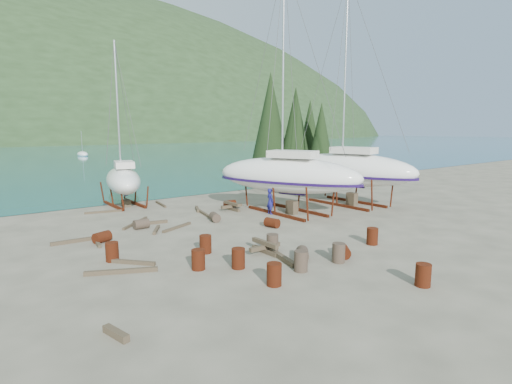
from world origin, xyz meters
TOP-DOWN VIEW (x-y plane):
  - ground at (0.00, 0.00)m, footprint 600.00×600.00m
  - far_house_right at (30.00, 190.00)m, footprint 6.60×5.60m
  - cypress_near_right at (12.50, 12.00)m, footprint 3.60×3.60m
  - cypress_mid_right at (14.00, 10.00)m, footprint 3.06×3.06m
  - cypress_back_left at (11.00, 14.00)m, footprint 4.14×4.14m
  - cypress_far_right at (15.50, 13.00)m, footprint 3.24×3.24m
  - moored_boat_mid at (10.00, 80.00)m, footprint 2.00×5.00m
  - large_sailboat_near at (4.38, 4.14)m, footprint 7.25×11.25m
  - large_sailboat_far at (10.40, 3.69)m, footprint 6.02×11.44m
  - small_sailboat_shore at (-3.93, 13.98)m, footprint 4.37×8.22m
  - worker at (3.14, 4.55)m, footprint 0.53×0.72m
  - drum_0 at (-5.16, -5.66)m, footprint 0.58×0.58m
  - drum_1 at (-2.17, -4.14)m, footprint 1.02×1.04m
  - drum_2 at (-8.53, 4.45)m, footprint 1.03×0.87m
  - drum_3 at (-0.71, -9.19)m, footprint 0.58×0.58m
  - drum_4 at (2.19, 8.21)m, footprint 0.97×0.73m
  - drum_5 at (-2.45, -2.34)m, footprint 0.58×0.58m
  - drum_6 at (0.72, 1.46)m, footprint 0.75×0.98m
  - drum_7 at (2.47, -4.56)m, footprint 0.58×0.58m
  - drum_8 at (-9.12, 1.03)m, footprint 0.58×0.58m
  - drum_9 at (-5.74, 6.02)m, footprint 0.89×0.59m
  - drum_10 at (-5.12, -3.24)m, footprint 0.58×0.58m
  - drum_11 at (-1.21, 4.95)m, footprint 0.80×1.01m
  - drum_12 at (-0.37, -5.03)m, footprint 1.01×1.05m
  - drum_13 at (-6.57, -2.33)m, footprint 0.58×0.58m
  - drum_14 at (-5.13, -0.50)m, footprint 0.58×0.58m
  - drum_16 at (-3.25, -5.16)m, footprint 0.58×0.58m
  - drum_17 at (-1.11, -5.37)m, footprint 0.58×0.58m
  - timber_0 at (-6.00, 12.22)m, footprint 2.68×0.76m
  - timber_2 at (-9.86, 5.32)m, footprint 2.03×0.28m
  - timber_4 at (-5.27, 4.93)m, footprint 1.09×1.60m
  - timber_6 at (-0.29, 8.89)m, footprint 0.89×1.64m
  - timber_8 at (-4.83, 6.78)m, footprint 2.11×0.62m
  - timber_9 at (-1.55, 12.50)m, footprint 0.53×2.58m
  - timber_10 at (-0.75, 6.95)m, footprint 0.80×2.97m
  - timber_11 at (-4.02, 4.76)m, footprint 2.38×1.19m
  - timber_12 at (-8.53, 0.06)m, footprint 1.50×1.72m
  - timber_13 at (-11.26, -5.82)m, footprint 0.45×1.11m
  - timber_14 at (-9.35, -0.79)m, footprint 2.73×1.45m
  - timber_15 at (-5.58, 7.41)m, footprint 2.46×2.35m
  - timber_16 at (-2.90, -3.53)m, footprint 0.84×2.48m
  - timber_17 at (-8.82, 4.49)m, footprint 0.46×2.15m
  - timber_pile_fore at (-2.87, -2.28)m, footprint 1.80×1.80m
  - timber_pile_aft at (1.76, 7.34)m, footprint 1.80×1.80m

SIDE VIEW (x-z plane):
  - ground at x=0.00m, z-range 0.00..0.00m
  - timber_0 at x=-6.00m, z-range 0.00..0.14m
  - timber_15 at x=-5.58m, z-range 0.00..0.15m
  - timber_9 at x=-1.55m, z-range 0.00..0.15m
  - timber_11 at x=-4.02m, z-range 0.00..0.15m
  - timber_17 at x=-8.82m, z-range 0.00..0.16m
  - timber_10 at x=-0.75m, z-range 0.00..0.16m
  - timber_12 at x=-8.53m, z-range 0.00..0.17m
  - timber_4 at x=-5.27m, z-range 0.00..0.17m
  - timber_14 at x=-9.35m, z-range 0.00..0.18m
  - timber_2 at x=-9.86m, z-range 0.00..0.19m
  - timber_8 at x=-4.83m, z-range 0.00..0.19m
  - timber_6 at x=-0.29m, z-range 0.00..0.19m
  - timber_13 at x=-11.26m, z-range 0.00..0.22m
  - timber_16 at x=-2.90m, z-range 0.00..0.23m
  - drum_1 at x=-2.17m, z-range 0.00..0.58m
  - drum_2 at x=-8.53m, z-range 0.00..0.58m
  - drum_4 at x=2.19m, z-range 0.00..0.58m
  - drum_6 at x=0.72m, z-range 0.00..0.58m
  - drum_9 at x=-5.74m, z-range 0.00..0.58m
  - drum_11 at x=-1.21m, z-range 0.00..0.58m
  - drum_12 at x=-0.37m, z-range 0.00..0.58m
  - timber_pile_fore at x=-2.87m, z-range 0.00..0.60m
  - timber_pile_aft at x=1.76m, z-range 0.00..0.60m
  - moored_boat_mid at x=10.00m, z-range -2.64..3.41m
  - drum_0 at x=-5.16m, z-range 0.00..0.88m
  - drum_3 at x=-0.71m, z-range 0.00..0.88m
  - drum_5 at x=-2.45m, z-range 0.00..0.88m
  - drum_7 at x=2.47m, z-range 0.00..0.88m
  - drum_8 at x=-9.12m, z-range 0.00..0.88m
  - drum_10 at x=-5.12m, z-range 0.00..0.88m
  - drum_13 at x=-6.57m, z-range 0.00..0.88m
  - drum_14 at x=-5.13m, z-range 0.00..0.88m
  - drum_16 at x=-3.25m, z-range 0.00..0.88m
  - drum_17 at x=-1.11m, z-range 0.00..0.88m
  - worker at x=3.14m, z-range 0.00..1.83m
  - small_sailboat_shore at x=-3.93m, z-range -4.21..8.34m
  - large_sailboat_near at x=4.38m, z-range -5.81..11.34m
  - large_sailboat_far at x=10.40m, z-range -5.85..11.53m
  - far_house_right at x=30.00m, z-range 0.12..5.72m
  - cypress_mid_right at x=14.00m, z-range 0.67..9.17m
  - cypress_far_right at x=15.50m, z-range 0.71..9.71m
  - cypress_near_right at x=12.50m, z-range 0.79..10.79m
  - cypress_back_left at x=11.00m, z-range 0.91..12.41m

